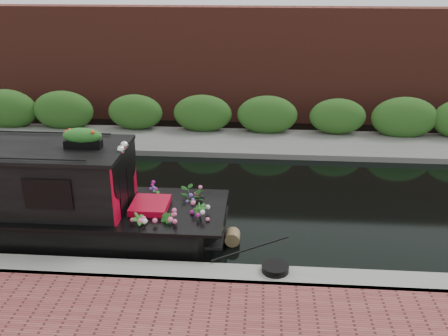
{
  "coord_description": "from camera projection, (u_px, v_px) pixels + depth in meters",
  "views": [
    {
      "loc": [
        2.11,
        -10.79,
        5.33
      ],
      "look_at": [
        1.31,
        -0.6,
        1.16
      ],
      "focal_mm": 40.0,
      "sensor_mm": 36.0,
      "label": 1
    }
  ],
  "objects": [
    {
      "name": "rope_fender",
      "position": [
        233.0,
        237.0,
        10.22
      ],
      "size": [
        0.3,
        0.33,
        0.3
      ],
      "primitive_type": "cylinder",
      "rotation": [
        1.57,
        0.0,
        0.0
      ],
      "color": "olive",
      "rests_on": "ground"
    },
    {
      "name": "ground",
      "position": [
        172.0,
        201.0,
        12.12
      ],
      "size": [
        80.0,
        80.0,
        0.0
      ],
      "primitive_type": "plane",
      "color": "black",
      "rests_on": "ground"
    },
    {
      "name": "near_bank_coping",
      "position": [
        141.0,
        280.0,
        9.08
      ],
      "size": [
        40.0,
        0.6,
        0.5
      ],
      "primitive_type": "cube",
      "color": "gray",
      "rests_on": "ground"
    },
    {
      "name": "far_hedge",
      "position": [
        198.0,
        135.0,
        16.83
      ],
      "size": [
        40.0,
        1.1,
        2.8
      ],
      "primitive_type": "cube",
      "color": "#29561C",
      "rests_on": "ground"
    },
    {
      "name": "coiled_mooring_rope",
      "position": [
        275.0,
        268.0,
        8.89
      ],
      "size": [
        0.49,
        0.49,
        0.12
      ],
      "primitive_type": "cylinder",
      "color": "black",
      "rests_on": "near_bank_coping"
    },
    {
      "name": "far_brick_wall",
      "position": [
        205.0,
        117.0,
        18.77
      ],
      "size": [
        40.0,
        1.0,
        8.0
      ],
      "primitive_type": "cube",
      "color": "#5C281F",
      "rests_on": "ground"
    },
    {
      "name": "far_bank_path",
      "position": [
        195.0,
        144.0,
        16.0
      ],
      "size": [
        40.0,
        2.4,
        0.34
      ],
      "primitive_type": "cube",
      "color": "#62635E",
      "rests_on": "ground"
    }
  ]
}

